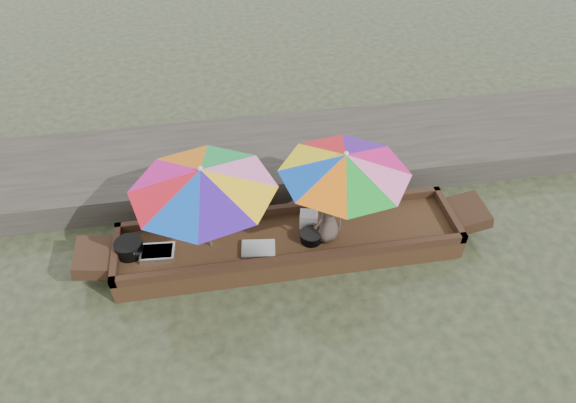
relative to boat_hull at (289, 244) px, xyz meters
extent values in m
plane|color=#242A1C|center=(0.00, 0.00, -0.17)|extent=(80.00, 80.00, 0.00)
cube|color=#2D2B26|center=(0.00, 2.20, 0.08)|extent=(22.00, 2.20, 0.50)
cube|color=black|center=(0.00, 0.00, 0.00)|extent=(5.37, 1.20, 0.35)
cylinder|color=black|center=(-2.44, 0.06, 0.29)|extent=(0.42, 0.42, 0.22)
cube|color=silver|center=(-2.02, -0.06, 0.22)|extent=(0.54, 0.39, 0.09)
cube|color=silver|center=(-0.51, -0.22, 0.21)|extent=(0.55, 0.42, 0.06)
cylinder|color=black|center=(0.32, -0.14, 0.25)|extent=(0.33, 0.33, 0.15)
cube|color=silver|center=(0.35, 0.20, 0.30)|extent=(0.32, 0.28, 0.26)
imported|color=#483A33|center=(0.58, -0.12, 0.68)|extent=(0.59, 0.55, 1.00)
camera|label=1|loc=(-0.94, -5.52, 5.99)|focal=32.00mm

